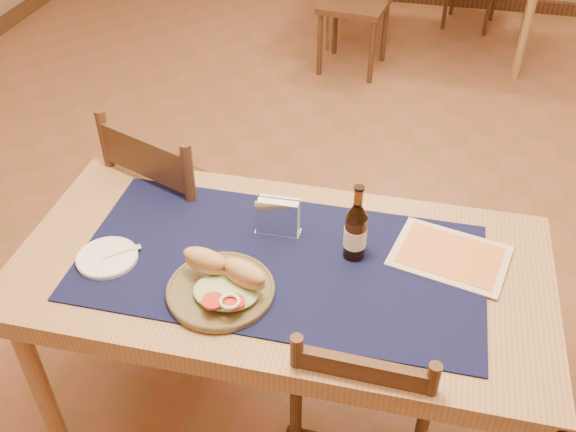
% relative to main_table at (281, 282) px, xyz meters
% --- Properties ---
extents(main_table, '(1.60, 0.80, 0.75)m').
position_rel_main_table_xyz_m(main_table, '(0.00, 0.00, 0.00)').
color(main_table, '#A47C4D').
rests_on(main_table, ground).
extents(placemat, '(1.20, 0.60, 0.01)m').
position_rel_main_table_xyz_m(placemat, '(0.00, 0.00, 0.09)').
color(placemat, '#0F1239').
rests_on(placemat, main_table).
extents(baseboard, '(6.00, 7.00, 0.10)m').
position_rel_main_table_xyz_m(baseboard, '(0.00, 0.80, -0.62)').
color(baseboard, '#49301A').
rests_on(baseboard, ground).
extents(chair_main_far, '(0.58, 0.58, 0.97)m').
position_rel_main_table_xyz_m(chair_main_far, '(-0.49, 0.45, -0.16)').
color(chair_main_far, '#49301A').
rests_on(chair_main_far, ground).
extents(sandwich_plate, '(0.31, 0.31, 0.12)m').
position_rel_main_table_xyz_m(sandwich_plate, '(-0.13, -0.17, 0.12)').
color(sandwich_plate, brown).
rests_on(sandwich_plate, placemat).
extents(side_plate, '(0.18, 0.18, 0.02)m').
position_rel_main_table_xyz_m(side_plate, '(-0.51, -0.11, 0.10)').
color(side_plate, white).
rests_on(side_plate, placemat).
extents(fork, '(0.10, 0.09, 0.00)m').
position_rel_main_table_xyz_m(fork, '(-0.46, -0.08, 0.10)').
color(fork, '#8FDD79').
rests_on(fork, side_plate).
extents(beer_bottle, '(0.07, 0.07, 0.26)m').
position_rel_main_table_xyz_m(beer_bottle, '(0.21, 0.07, 0.18)').
color(beer_bottle, '#4B270D').
rests_on(beer_bottle, placemat).
extents(napkin_holder, '(0.14, 0.05, 0.13)m').
position_rel_main_table_xyz_m(napkin_holder, '(-0.04, 0.13, 0.15)').
color(napkin_holder, white).
rests_on(napkin_holder, placemat).
extents(menu_card, '(0.38, 0.31, 0.01)m').
position_rel_main_table_xyz_m(menu_card, '(0.49, 0.13, 0.09)').
color(menu_card, beige).
rests_on(menu_card, placemat).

